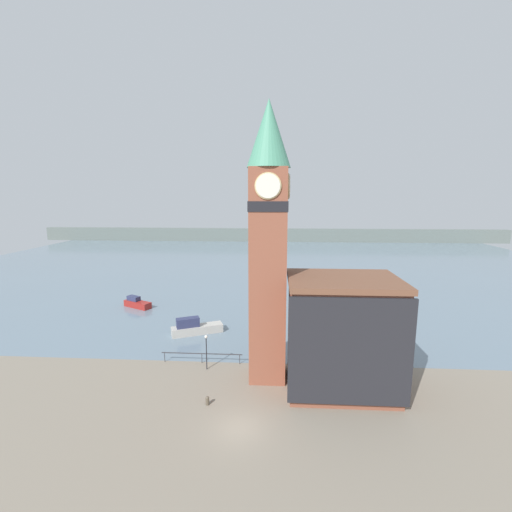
{
  "coord_description": "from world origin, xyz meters",
  "views": [
    {
      "loc": [
        2.66,
        -23.28,
        17.47
      ],
      "look_at": [
        0.91,
        5.85,
        12.36
      ],
      "focal_mm": 24.0,
      "sensor_mm": 36.0,
      "label": 1
    }
  ],
  "objects_px": {
    "pier_building": "(342,334)",
    "lamp_post": "(206,345)",
    "boat_near": "(195,328)",
    "mooring_bollard_near": "(207,400)",
    "clock_tower": "(268,238)",
    "boat_far": "(137,303)"
  },
  "relations": [
    {
      "from": "boat_near",
      "to": "lamp_post",
      "type": "bearing_deg",
      "value": -93.01
    },
    {
      "from": "pier_building",
      "to": "boat_near",
      "type": "height_order",
      "value": "pier_building"
    },
    {
      "from": "mooring_bollard_near",
      "to": "lamp_post",
      "type": "height_order",
      "value": "lamp_post"
    },
    {
      "from": "clock_tower",
      "to": "lamp_post",
      "type": "xyz_separation_m",
      "value": [
        -6.23,
        1.06,
        -11.09
      ]
    },
    {
      "from": "clock_tower",
      "to": "mooring_bollard_near",
      "type": "height_order",
      "value": "clock_tower"
    },
    {
      "from": "clock_tower",
      "to": "boat_far",
      "type": "bearing_deg",
      "value": 136.79
    },
    {
      "from": "clock_tower",
      "to": "lamp_post",
      "type": "bearing_deg",
      "value": 170.39
    },
    {
      "from": "boat_near",
      "to": "mooring_bollard_near",
      "type": "bearing_deg",
      "value": -96.35
    },
    {
      "from": "pier_building",
      "to": "boat_near",
      "type": "relative_size",
      "value": 1.57
    },
    {
      "from": "boat_far",
      "to": "mooring_bollard_near",
      "type": "xyz_separation_m",
      "value": [
        16.43,
        -25.03,
        -0.24
      ]
    },
    {
      "from": "clock_tower",
      "to": "boat_near",
      "type": "relative_size",
      "value": 3.9
    },
    {
      "from": "clock_tower",
      "to": "pier_building",
      "type": "height_order",
      "value": "clock_tower"
    },
    {
      "from": "clock_tower",
      "to": "lamp_post",
      "type": "relative_size",
      "value": 7.01
    },
    {
      "from": "boat_near",
      "to": "lamp_post",
      "type": "distance_m",
      "value": 9.75
    },
    {
      "from": "mooring_bollard_near",
      "to": "lamp_post",
      "type": "bearing_deg",
      "value": 101.98
    },
    {
      "from": "pier_building",
      "to": "lamp_post",
      "type": "bearing_deg",
      "value": 169.18
    },
    {
      "from": "clock_tower",
      "to": "mooring_bollard_near",
      "type": "bearing_deg",
      "value": -135.16
    },
    {
      "from": "boat_far",
      "to": "lamp_post",
      "type": "relative_size",
      "value": 1.34
    },
    {
      "from": "mooring_bollard_near",
      "to": "lamp_post",
      "type": "relative_size",
      "value": 0.21
    },
    {
      "from": "pier_building",
      "to": "lamp_post",
      "type": "height_order",
      "value": "pier_building"
    },
    {
      "from": "boat_near",
      "to": "boat_far",
      "type": "height_order",
      "value": "boat_near"
    },
    {
      "from": "boat_near",
      "to": "mooring_bollard_near",
      "type": "relative_size",
      "value": 8.6
    }
  ]
}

